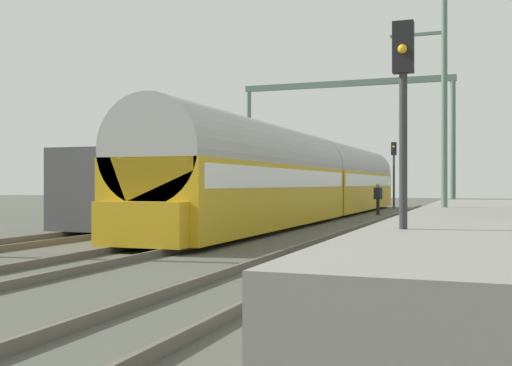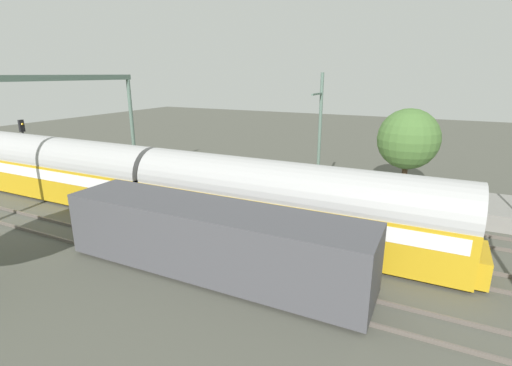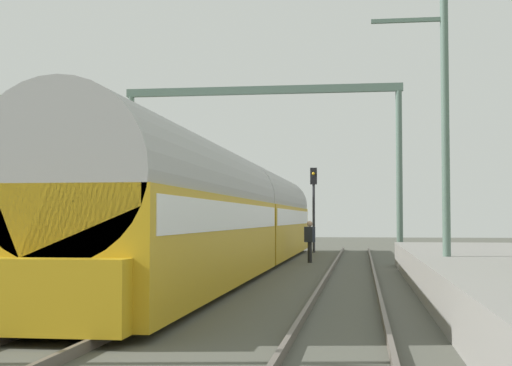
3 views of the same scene
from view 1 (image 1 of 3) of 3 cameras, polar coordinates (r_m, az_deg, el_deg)
name	(u,v)px [view 1 (image 1 of 3)]	position (r m, az deg, el deg)	size (l,w,h in m)	color
ground	(209,240)	(19.04, -4.27, -5.17)	(120.00, 120.00, 0.00)	#4E4F45
track_far_west	(93,233)	(21.09, -14.63, -4.45)	(1.52, 60.00, 0.16)	#5E554E
track_west	(209,237)	(19.04, -4.27, -4.93)	(1.52, 60.00, 0.16)	#5E554E
track_east	(345,241)	(17.74, 8.08, -5.28)	(1.52, 60.00, 0.16)	#5E554E
platform	(490,227)	(19.32, 20.52, -3.75)	(4.40, 28.00, 0.90)	gray
passenger_train	(314,178)	(30.62, 5.29, 0.45)	(2.93, 32.85, 3.82)	gold
freight_car	(176,189)	(26.02, -7.30, -0.56)	(2.80, 13.00, 2.70)	#47474C
person_crossing	(378,196)	(34.84, 11.04, -1.17)	(0.47, 0.40, 1.73)	black
railway_signal_near	(403,113)	(11.26, 13.25, 6.21)	(0.36, 0.30, 4.52)	#2D2D33
railway_signal_far	(394,166)	(44.29, 12.43, 1.56)	(0.36, 0.30, 4.58)	#2D2D33
catenary_gantry	(345,118)	(37.91, 8.12, 5.91)	(12.70, 0.28, 7.86)	#546E61
catenary_pole_east_mid	(443,111)	(22.15, 16.64, 6.30)	(1.90, 0.20, 8.00)	#546E61
tree_west_background	(152,136)	(36.68, -9.46, 4.22)	(4.83, 4.83, 6.87)	#4C3826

